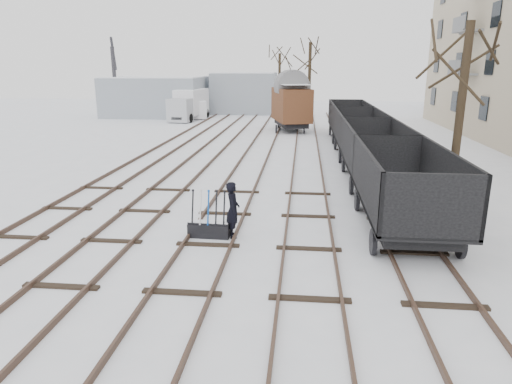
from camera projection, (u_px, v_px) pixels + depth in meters
ground at (208, 246)px, 13.64m from camera, size 120.00×120.00×0.00m
tracks at (256, 156)px, 26.73m from camera, size 13.90×52.00×0.16m
shed_left at (157, 96)px, 48.89m from camera, size 10.00×8.00×4.10m
shed_right at (245, 93)px, 51.78m from camera, size 7.00×6.00×4.50m
ground_frame at (209, 228)px, 14.26m from camera, size 1.32×0.47×1.49m
worker at (233, 210)px, 14.12m from camera, size 0.53×0.71×1.78m
freight_wagon_a at (403, 201)px, 14.62m from camera, size 2.61×6.52×2.66m
freight_wagon_b at (374, 161)px, 20.75m from camera, size 2.61×6.52×2.66m
freight_wagon_c at (358, 139)px, 26.89m from camera, size 2.61×6.52×2.66m
freight_wagon_d at (349, 125)px, 33.02m from camera, size 2.61×6.52×2.66m
box_van_wagon at (291, 104)px, 37.09m from camera, size 3.79×5.48×3.81m
lorry at (189, 104)px, 44.94m from camera, size 2.71×6.68×2.95m
panel_van at (196, 109)px, 46.70m from camera, size 2.95×4.46×1.81m
crane at (117, 97)px, 46.94m from camera, size 2.02×4.75×7.96m
tree_near at (459, 119)px, 16.46m from camera, size 0.30×0.30×6.70m
tree_far_left at (279, 83)px, 52.47m from camera, size 0.30×0.30×6.57m
tree_far_right at (309, 82)px, 43.27m from camera, size 0.30×0.30×7.35m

